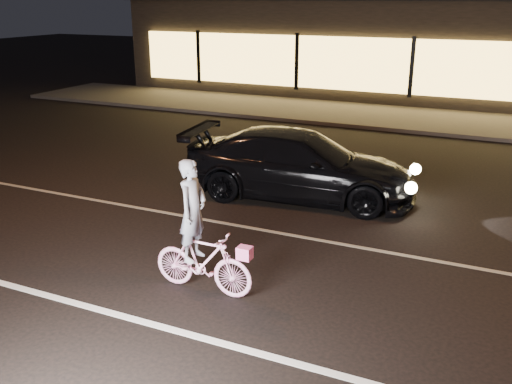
% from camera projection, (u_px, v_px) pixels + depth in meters
% --- Properties ---
extents(ground, '(90.00, 90.00, 0.00)m').
position_uv_depth(ground, '(222.00, 279.00, 8.63)').
color(ground, black).
rests_on(ground, ground).
extents(lane_stripe_near, '(60.00, 0.12, 0.01)m').
position_uv_depth(lane_stripe_near, '(168.00, 328.00, 7.34)').
color(lane_stripe_near, silver).
rests_on(lane_stripe_near, ground).
extents(lane_stripe_far, '(60.00, 0.10, 0.01)m').
position_uv_depth(lane_stripe_far, '(274.00, 232.00, 10.35)').
color(lane_stripe_far, gray).
rests_on(lane_stripe_far, ground).
extents(sidewalk, '(30.00, 4.00, 0.12)m').
position_uv_depth(sidewalk, '(398.00, 118.00, 19.77)').
color(sidewalk, '#383533').
rests_on(sidewalk, ground).
extents(storefront, '(25.40, 8.42, 4.20)m').
position_uv_depth(storefront, '(431.00, 44.00, 24.21)').
color(storefront, black).
rests_on(storefront, ground).
extents(cyclist, '(1.56, 0.54, 1.97)m').
position_uv_depth(cyclist, '(200.00, 246.00, 8.08)').
color(cyclist, '#FF55B3').
rests_on(cyclist, ground).
extents(sedan, '(5.05, 2.51, 1.41)m').
position_uv_depth(sedan, '(299.00, 165.00, 11.96)').
color(sedan, black).
rests_on(sedan, ground).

